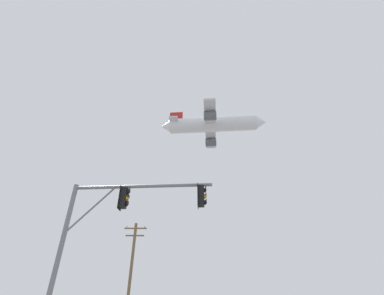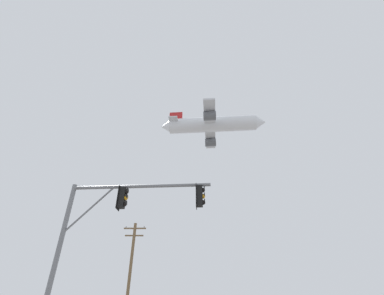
{
  "view_description": "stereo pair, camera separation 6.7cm",
  "coord_description": "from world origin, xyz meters",
  "views": [
    {
      "loc": [
        -0.48,
        -3.28,
        1.3
      ],
      "look_at": [
        -0.51,
        20.11,
        15.68
      ],
      "focal_mm": 24.56,
      "sensor_mm": 36.0,
      "label": 1
    },
    {
      "loc": [
        -0.42,
        -3.28,
        1.3
      ],
      "look_at": [
        -0.51,
        20.11,
        15.68
      ],
      "focal_mm": 24.56,
      "sensor_mm": 36.0,
      "label": 2
    }
  ],
  "objects": [
    {
      "name": "airplane",
      "position": [
        3.62,
        38.56,
        32.3
      ],
      "size": [
        20.82,
        16.09,
        5.68
      ],
      "color": "white"
    },
    {
      "name": "utility_pole",
      "position": [
        -6.11,
        23.22,
        4.6
      ],
      "size": [
        2.2,
        0.28,
        8.62
      ],
      "color": "brown",
      "rests_on": "ground"
    },
    {
      "name": "signal_pole_near",
      "position": [
        -3.59,
        7.66,
        4.61
      ],
      "size": [
        6.26,
        0.69,
        6.1
      ],
      "color": "slate",
      "rests_on": "ground"
    }
  ]
}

